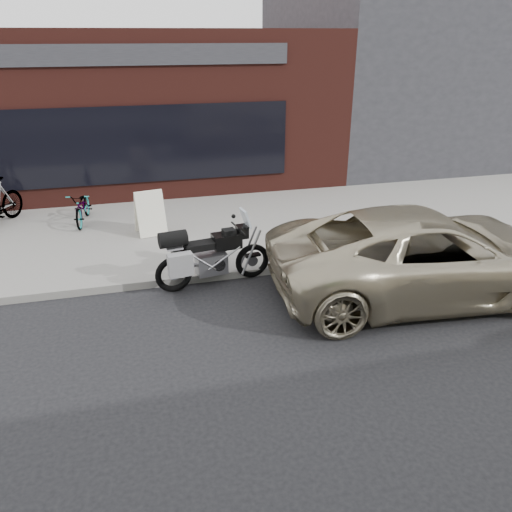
{
  "coord_description": "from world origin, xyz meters",
  "views": [
    {
      "loc": [
        -1.26,
        -4.53,
        4.39
      ],
      "look_at": [
        0.68,
        3.12,
        0.85
      ],
      "focal_mm": 35.0,
      "sensor_mm": 36.0,
      "label": 1
    }
  ],
  "objects_px": {
    "sandwich_sign": "(150,212)",
    "motorcycle": "(206,256)",
    "bicycle_front": "(83,207)",
    "minivan": "(426,254)"
  },
  "relations": [
    {
      "from": "sandwich_sign",
      "to": "bicycle_front",
      "type": "bearing_deg",
      "value": 133.44
    },
    {
      "from": "motorcycle",
      "to": "sandwich_sign",
      "type": "xyz_separation_m",
      "value": [
        -0.88,
        2.65,
        0.04
      ]
    },
    {
      "from": "bicycle_front",
      "to": "minivan",
      "type": "bearing_deg",
      "value": -32.65
    },
    {
      "from": "motorcycle",
      "to": "sandwich_sign",
      "type": "relative_size",
      "value": 2.22
    },
    {
      "from": "motorcycle",
      "to": "bicycle_front",
      "type": "distance_m",
      "value": 4.48
    },
    {
      "from": "sandwich_sign",
      "to": "motorcycle",
      "type": "bearing_deg",
      "value": -82.19
    },
    {
      "from": "motorcycle",
      "to": "sandwich_sign",
      "type": "height_order",
      "value": "motorcycle"
    },
    {
      "from": "minivan",
      "to": "motorcycle",
      "type": "bearing_deg",
      "value": 76.08
    },
    {
      "from": "motorcycle",
      "to": "minivan",
      "type": "bearing_deg",
      "value": -26.77
    },
    {
      "from": "bicycle_front",
      "to": "sandwich_sign",
      "type": "height_order",
      "value": "sandwich_sign"
    }
  ]
}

